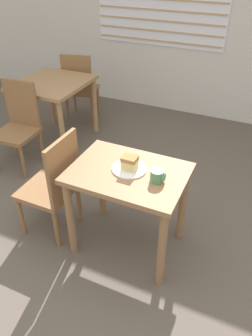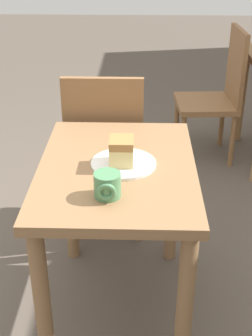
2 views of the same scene
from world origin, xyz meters
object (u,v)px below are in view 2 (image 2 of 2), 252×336
Objects in this scene: chair_far_corner at (217,93)px; coffee_mug at (107,185)px; dining_table_near at (117,197)px; plate at (123,163)px; chair_near_window at (106,153)px; cake_slice at (122,151)px.

chair_far_corner is 1.91m from coffee_mug.
dining_table_near is 1.67m from chair_far_corner.
chair_near_window is at bearing -169.17° from plate.
chair_far_corner is 9.14× the size of coffee_mug.
chair_near_window is 0.69m from cake_slice.
chair_far_corner reaches higher than coffee_mug.
cake_slice is at bearing -24.91° from chair_far_corner.
plate is 2.49× the size of coffee_mug.
dining_table_near is 0.29m from coffee_mug.
chair_far_corner reaches higher than cake_slice.
dining_table_near is at bearing -25.52° from chair_far_corner.
chair_near_window reaches higher than cake_slice.
cake_slice is (0.01, -0.01, 0.06)m from plate.
chair_far_corner is at bearing -127.08° from chair_near_window.
plate is 2.39× the size of cake_slice.
chair_near_window is 0.66m from plate.
chair_far_corner is (-0.95, 0.72, 0.00)m from chair_near_window.
coffee_mug is (0.23, -0.05, 0.04)m from plate.
plate is at bearing 168.52° from coffee_mug.
chair_near_window is at bearing -169.89° from cake_slice.
coffee_mug is at bearing -5.60° from dining_table_near.
chair_near_window is 8.77× the size of cake_slice.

